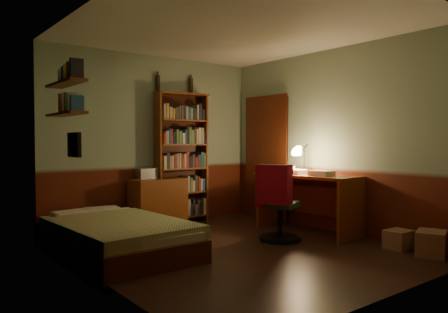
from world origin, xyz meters
TOP-DOWN VIEW (x-y plane):
  - floor at (0.00, 0.00)m, footprint 3.50×4.00m
  - ceiling at (0.00, 0.00)m, footprint 3.50×4.00m
  - wall_back at (0.00, 2.01)m, footprint 3.50×0.02m
  - wall_left at (-1.76, 0.00)m, footprint 0.02×4.00m
  - wall_right at (1.76, 0.00)m, footprint 0.02×4.00m
  - wall_front at (0.00, -2.01)m, footprint 3.50×0.02m
  - doorway at (1.72, 1.30)m, footprint 0.06×0.90m
  - door_trim at (1.69, 1.30)m, footprint 0.02×0.98m
  - bed at (-1.19, 0.81)m, footprint 1.17×2.19m
  - dresser at (-0.07, 1.76)m, footprint 0.83×0.44m
  - mini_stereo at (-0.20, 1.89)m, footprint 0.29×0.23m
  - bookshelf at (0.40, 1.85)m, footprint 0.90×0.38m
  - bottle_left at (0.04, 1.96)m, footprint 0.08×0.08m
  - bottle_right at (0.65, 1.96)m, footprint 0.08×0.08m
  - desk at (1.44, 0.17)m, footprint 0.73×1.57m
  - paper_stack at (1.38, 0.56)m, footprint 0.27×0.31m
  - desk_lamp at (1.55, 0.33)m, footprint 0.18×0.18m
  - office_chair at (0.73, 0.02)m, footprint 0.61×0.58m
  - red_jacket at (0.73, 0.10)m, footprint 0.34×0.46m
  - wall_shelf_lower at (-1.64, 1.10)m, footprint 0.20×0.90m
  - wall_shelf_upper at (-1.64, 1.10)m, footprint 0.20×0.90m
  - framed_picture at (-1.72, 0.60)m, footprint 0.04×0.32m
  - cardboard_box_a at (1.53, -1.57)m, footprint 0.46×0.41m
  - cardboard_box_b at (1.56, -1.16)m, footprint 0.32×0.26m

SIDE VIEW (x-z plane):
  - floor at x=0.00m, z-range -0.02..0.00m
  - cardboard_box_b at x=1.56m, z-range 0.00..0.22m
  - cardboard_box_a at x=1.53m, z-range 0.00..0.28m
  - bed at x=-1.19m, z-range 0.00..0.65m
  - dresser at x=-0.07m, z-range 0.00..0.73m
  - desk at x=1.44m, z-range 0.00..0.82m
  - office_chair at x=0.73m, z-range 0.00..0.96m
  - mini_stereo at x=-0.20m, z-range 0.73..0.88m
  - paper_stack at x=1.38m, z-range 0.82..0.92m
  - doorway at x=1.72m, z-range 0.00..2.00m
  - door_trim at x=1.69m, z-range -0.04..2.04m
  - bookshelf at x=0.40m, z-range 0.00..2.04m
  - desk_lamp at x=1.55m, z-range 0.82..1.41m
  - red_jacket at x=0.73m, z-range 0.96..1.45m
  - framed_picture at x=-1.72m, z-range 1.12..1.38m
  - wall_back at x=0.00m, z-range 0.00..2.60m
  - wall_left at x=-1.76m, z-range 0.00..2.60m
  - wall_right at x=1.76m, z-range 0.00..2.60m
  - wall_front at x=0.00m, z-range 0.00..2.60m
  - wall_shelf_lower at x=-1.64m, z-range 1.59..1.61m
  - wall_shelf_upper at x=-1.64m, z-range 1.94..1.96m
  - bottle_left at x=0.04m, z-range 2.04..2.30m
  - bottle_right at x=0.65m, z-range 2.04..2.31m
  - ceiling at x=0.00m, z-range 2.60..2.62m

